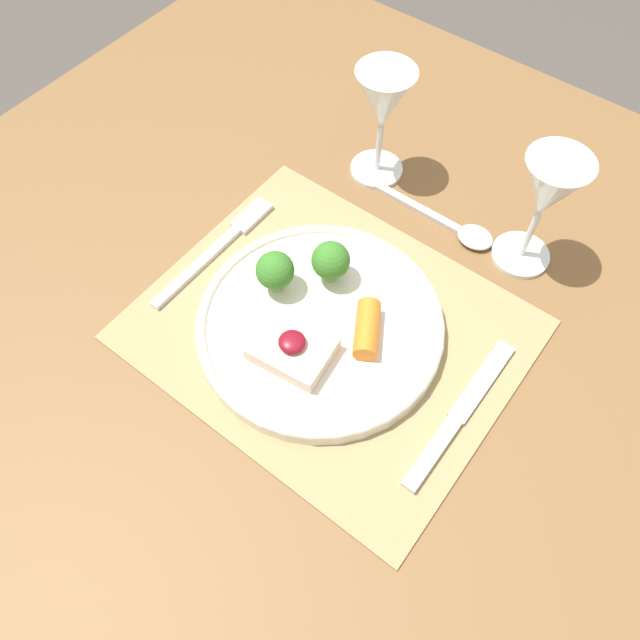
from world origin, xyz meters
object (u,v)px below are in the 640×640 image
dinner_plate (318,321)px  knife (454,422)px  fork (222,244)px  wine_glass_near (547,194)px  spoon (456,227)px  wine_glass_far (383,105)px

dinner_plate → knife: 0.18m
fork → wine_glass_near: wine_glass_near is taller
knife → spoon: spoon is taller
fork → spoon: size_ratio=1.09×
fork → knife: (0.35, -0.03, -0.00)m
wine_glass_near → spoon: bearing=-171.5°
dinner_plate → fork: dinner_plate is taller
wine_glass_near → wine_glass_far: (-0.22, 0.01, -0.00)m
wine_glass_far → dinner_plate: bearing=-69.9°
fork → wine_glass_far: 0.26m
spoon → wine_glass_near: (0.08, 0.01, 0.10)m
dinner_plate → spoon: size_ratio=1.49×
dinner_plate → wine_glass_near: size_ratio=1.77×
fork → knife: knife is taller
fork → knife: 0.35m
fork → spoon: spoon is taller
spoon → dinner_plate: bearing=-106.6°
fork → spoon: bearing=39.8°
wine_glass_near → fork: bearing=-144.9°
fork → wine_glass_near: size_ratio=1.29×
knife → fork: bearing=176.6°
wine_glass_far → knife: bearing=-43.0°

